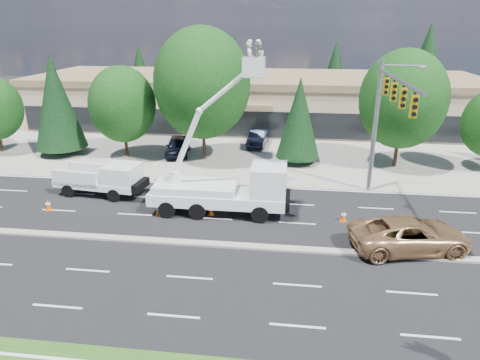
# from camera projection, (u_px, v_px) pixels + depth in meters

# --- Properties ---
(ground) EXTENTS (140.00, 140.00, 0.00)m
(ground) POSITION_uv_depth(u_px,v_px,m) (203.00, 244.00, 22.92)
(ground) COLOR black
(ground) RESTS_ON ground
(concrete_apron) EXTENTS (140.00, 22.00, 0.01)m
(concrete_apron) POSITION_uv_depth(u_px,v_px,m) (245.00, 145.00, 41.53)
(concrete_apron) COLOR gray
(concrete_apron) RESTS_ON ground
(road_median) EXTENTS (120.00, 0.55, 0.12)m
(road_median) POSITION_uv_depth(u_px,v_px,m) (203.00, 243.00, 22.90)
(road_median) COLOR gray
(road_median) RESTS_ON ground
(strip_mall) EXTENTS (50.40, 15.40, 5.50)m
(strip_mall) POSITION_uv_depth(u_px,v_px,m) (255.00, 98.00, 49.83)
(strip_mall) COLOR tan
(strip_mall) RESTS_ON ground
(tree_front_b) EXTENTS (4.42, 4.42, 8.72)m
(tree_front_b) POSITION_uv_depth(u_px,v_px,m) (56.00, 102.00, 37.10)
(tree_front_b) COLOR #332114
(tree_front_b) RESTS_ON ground
(tree_front_c) EXTENTS (5.67, 5.67, 7.86)m
(tree_front_c) POSITION_uv_depth(u_px,v_px,m) (122.00, 104.00, 36.44)
(tree_front_c) COLOR #332114
(tree_front_c) RESTS_ON ground
(tree_front_d) EXTENTS (7.96, 7.96, 11.04)m
(tree_front_d) POSITION_uv_depth(u_px,v_px,m) (202.00, 84.00, 34.98)
(tree_front_d) COLOR #332114
(tree_front_d) RESTS_ON ground
(tree_front_e) EXTENTS (3.63, 3.63, 7.15)m
(tree_front_e) POSITION_uv_depth(u_px,v_px,m) (299.00, 118.00, 34.97)
(tree_front_e) COLOR #332114
(tree_front_e) RESTS_ON ground
(tree_front_f) EXTENTS (6.79, 6.79, 9.42)m
(tree_front_f) POSITION_uv_depth(u_px,v_px,m) (403.00, 99.00, 33.46)
(tree_front_f) COLOR #332114
(tree_front_f) RESTS_ON ground
(tree_back_a) EXTENTS (4.14, 4.14, 8.17)m
(tree_back_a) POSITION_uv_depth(u_px,v_px,m) (140.00, 72.00, 62.56)
(tree_back_a) COLOR #332114
(tree_back_a) RESTS_ON ground
(tree_back_b) EXTENTS (4.83, 4.83, 9.53)m
(tree_back_b) POSITION_uv_depth(u_px,v_px,m) (235.00, 68.00, 60.69)
(tree_back_b) COLOR #332114
(tree_back_b) RESTS_ON ground
(tree_back_c) EXTENTS (4.49, 4.49, 8.85)m
(tree_back_c) POSITION_uv_depth(u_px,v_px,m) (335.00, 72.00, 59.20)
(tree_back_c) COLOR #332114
(tree_back_c) RESTS_ON ground
(tree_back_d) EXTENTS (5.72, 5.72, 11.27)m
(tree_back_d) POSITION_uv_depth(u_px,v_px,m) (426.00, 63.00, 57.36)
(tree_back_d) COLOR #332114
(tree_back_d) RESTS_ON ground
(signal_mast) EXTENTS (2.76, 10.16, 9.00)m
(signal_mast) POSITION_uv_depth(u_px,v_px,m) (384.00, 111.00, 26.22)
(signal_mast) COLOR gray
(signal_mast) RESTS_ON ground
(utility_pickup) EXTENTS (6.10, 2.86, 2.25)m
(utility_pickup) POSITION_uv_depth(u_px,v_px,m) (105.00, 182.00, 29.26)
(utility_pickup) COLOR white
(utility_pickup) RESTS_ON ground
(bucket_truck) EXTENTS (8.37, 2.73, 10.33)m
(bucket_truck) POSITION_uv_depth(u_px,v_px,m) (230.00, 180.00, 25.98)
(bucket_truck) COLOR white
(bucket_truck) RESTS_ON ground
(traffic_cone_a) EXTENTS (0.40, 0.40, 0.70)m
(traffic_cone_a) POSITION_uv_depth(u_px,v_px,m) (48.00, 205.00, 27.01)
(traffic_cone_a) COLOR #E35407
(traffic_cone_a) RESTS_ON ground
(traffic_cone_b) EXTENTS (0.40, 0.40, 0.70)m
(traffic_cone_b) POSITION_uv_depth(u_px,v_px,m) (159.00, 210.00, 26.33)
(traffic_cone_b) COLOR #E35407
(traffic_cone_b) RESTS_ON ground
(traffic_cone_c) EXTENTS (0.40, 0.40, 0.70)m
(traffic_cone_c) POSITION_uv_depth(u_px,v_px,m) (211.00, 210.00, 26.34)
(traffic_cone_c) COLOR #E35407
(traffic_cone_c) RESTS_ON ground
(traffic_cone_d) EXTENTS (0.40, 0.40, 0.70)m
(traffic_cone_d) POSITION_uv_depth(u_px,v_px,m) (344.00, 216.00, 25.50)
(traffic_cone_d) COLOR #E35407
(traffic_cone_d) RESTS_ON ground
(minivan) EXTENTS (6.62, 4.03, 1.72)m
(minivan) POSITION_uv_depth(u_px,v_px,m) (411.00, 235.00, 22.11)
(minivan) COLOR tan
(minivan) RESTS_ON ground
(parked_car_west) EXTENTS (2.68, 5.04, 1.63)m
(parked_car_west) POSITION_uv_depth(u_px,v_px,m) (178.00, 146.00, 38.18)
(parked_car_west) COLOR black
(parked_car_west) RESTS_ON ground
(parked_car_east) EXTENTS (1.99, 4.75, 1.53)m
(parked_car_east) POSITION_uv_depth(u_px,v_px,m) (258.00, 138.00, 40.98)
(parked_car_east) COLOR black
(parked_car_east) RESTS_ON ground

